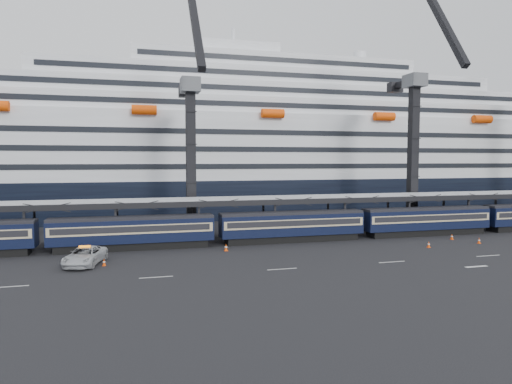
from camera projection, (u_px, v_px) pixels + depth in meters
ground at (388, 253)px, 51.75m from camera, size 260.00×260.00×0.00m
lane_markings at (482, 259)px, 48.80m from camera, size 111.00×4.27×0.02m
train at (316, 224)px, 60.04m from camera, size 133.05×3.00×4.05m
canopy at (336, 198)px, 64.88m from camera, size 130.00×6.25×5.53m
cruise_ship at (266, 152)px, 94.93m from camera, size 214.09×28.84×34.00m
crane_dark_near at (191, 151)px, 63.69m from camera, size 4.50×17.75×35.08m
crane_dark_mid at (415, 142)px, 71.62m from camera, size 4.50×18.24×39.64m
pickup_truck at (85, 256)px, 46.10m from camera, size 4.45×7.00×1.80m
traffic_cone_b at (104, 262)px, 45.70m from camera, size 0.37×0.37×0.74m
traffic_cone_c at (226, 247)px, 53.17m from camera, size 0.43×0.43×0.86m
traffic_cone_d at (429, 244)px, 55.26m from camera, size 0.39×0.39×0.78m
traffic_cone_e at (452, 237)px, 60.83m from camera, size 0.40×0.40×0.79m
traffic_cone_f at (479, 240)px, 57.99m from camera, size 0.38×0.38×0.77m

